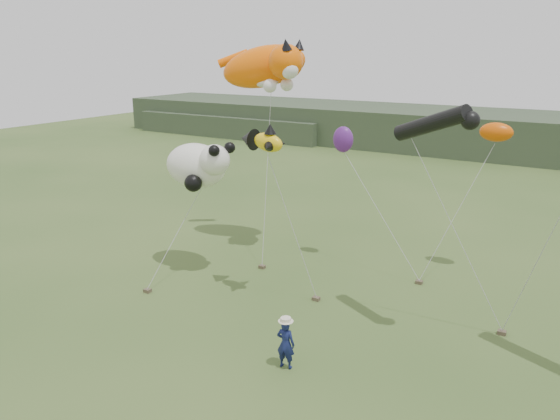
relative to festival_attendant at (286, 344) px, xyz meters
The scene contains 9 objects.
ground 1.76m from the festival_attendant, behind, with size 120.00×120.00×0.00m, color #385123.
headland 44.83m from the festival_attendant, 95.95° to the left, with size 90.00×13.00×4.00m.
festival_attendant is the anchor object (origin of this frame).
sandbag_anchors 5.95m from the festival_attendant, 104.49° to the left, with size 14.16×7.24×0.15m.
cat_kite 14.76m from the festival_attendant, 124.80° to the left, with size 5.90×3.35×2.87m.
fish_kite 8.15m from the festival_attendant, 130.72° to the left, with size 2.31×1.53×1.17m.
tube_kites 10.17m from the festival_attendant, 36.01° to the left, with size 9.25×2.07×2.37m.
panda_kite 10.37m from the festival_attendant, 145.51° to the left, with size 3.62×2.34×2.25m.
misc_kites 12.36m from the festival_attendant, 85.37° to the left, with size 7.71×2.82×1.62m.
Camera 1 is at (9.60, -13.60, 10.12)m, focal length 35.00 mm.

